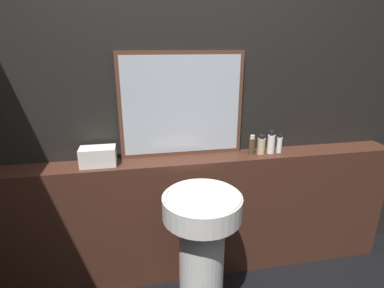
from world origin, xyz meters
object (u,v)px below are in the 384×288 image
(towel_stack, at_px, (98,156))
(shampoo_bottle, at_px, (252,146))
(conditioner_bottle, at_px, (261,145))
(mirror, at_px, (182,105))
(body_wash_bottle, at_px, (279,144))
(lotion_bottle, at_px, (271,143))
(pedestal_sink, at_px, (202,246))

(towel_stack, bearing_deg, shampoo_bottle, 0.00)
(shampoo_bottle, bearing_deg, conditioner_bottle, 0.00)
(mirror, xyz_separation_m, body_wash_bottle, (0.68, -0.09, -0.28))
(shampoo_bottle, height_order, lotion_bottle, lotion_bottle)
(conditioner_bottle, bearing_deg, pedestal_sink, -141.43)
(conditioner_bottle, height_order, lotion_bottle, lotion_bottle)
(towel_stack, xyz_separation_m, shampoo_bottle, (1.02, 0.00, 0.01))
(towel_stack, bearing_deg, pedestal_sink, -34.96)
(pedestal_sink, distance_m, body_wash_bottle, 0.89)
(mirror, bearing_deg, body_wash_bottle, -7.34)
(mirror, xyz_separation_m, shampoo_bottle, (0.47, -0.09, -0.28))
(conditioner_bottle, xyz_separation_m, body_wash_bottle, (0.14, 0.00, -0.00))
(lotion_bottle, xyz_separation_m, body_wash_bottle, (0.06, 0.00, -0.01))
(shampoo_bottle, relative_size, lotion_bottle, 0.87)
(shampoo_bottle, xyz_separation_m, conditioner_bottle, (0.07, 0.00, -0.00))
(pedestal_sink, height_order, towel_stack, towel_stack)
(towel_stack, relative_size, shampoo_bottle, 1.59)
(shampoo_bottle, distance_m, conditioner_bottle, 0.07)
(pedestal_sink, xyz_separation_m, mirror, (-0.03, 0.49, 0.74))
(mirror, height_order, towel_stack, mirror)
(body_wash_bottle, bearing_deg, towel_stack, 180.00)
(pedestal_sink, height_order, shampoo_bottle, shampoo_bottle)
(pedestal_sink, xyz_separation_m, body_wash_bottle, (0.65, 0.41, 0.46))
(towel_stack, xyz_separation_m, conditioner_bottle, (1.09, 0.00, 0.00))
(shampoo_bottle, bearing_deg, mirror, 169.55)
(towel_stack, height_order, shampoo_bottle, shampoo_bottle)
(mirror, relative_size, conditioner_bottle, 6.09)
(pedestal_sink, relative_size, lotion_bottle, 5.36)
(pedestal_sink, height_order, conditioner_bottle, conditioner_bottle)
(conditioner_bottle, bearing_deg, towel_stack, 180.00)
(conditioner_bottle, bearing_deg, body_wash_bottle, 0.00)
(pedestal_sink, distance_m, conditioner_bottle, 0.80)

